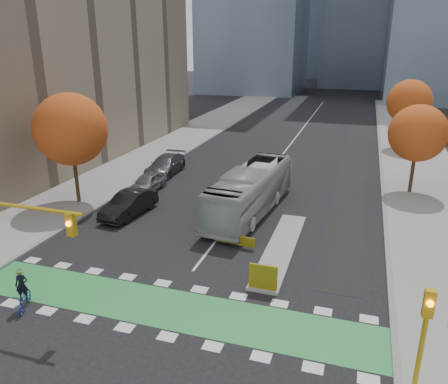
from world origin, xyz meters
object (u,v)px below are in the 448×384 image
Objects in this scene: tree_east_near at (418,133)px; cyclist at (24,296)px; traffic_signal_east at (425,326)px; parked_car_a at (147,183)px; hazard_board at (263,277)px; parked_car_c at (165,165)px; bus at (251,190)px; tree_west at (71,129)px; tree_east_far at (409,102)px; parked_car_b at (129,204)px.

tree_east_near is 3.57× the size of cyclist.
parked_car_a is at bearing 138.68° from traffic_signal_east.
traffic_signal_east is at bearing -40.03° from parked_car_a.
parked_car_c is (-13.00, 16.80, 0.02)m from hazard_board.
traffic_signal_east is 17.58m from bus.
tree_west is at bearing -109.80° from parked_car_c.
bus is (-11.69, -23.88, -3.60)m from tree_east_far.
bus is at bearing 107.83° from hazard_board.
traffic_signal_east reaches higher than parked_car_c.
tree_west is at bearing -133.30° from tree_east_far.
parked_car_b is at bearing -11.60° from tree_west.
bus is 2.08× the size of parked_car_c.
parked_car_b reaches higher than hazard_board.
parked_car_a is (-12.28, 11.80, -0.06)m from hazard_board.
tree_east_near is 1.63× the size of parked_car_a.
hazard_board is 0.20× the size of tree_east_near.
tree_east_near is 22.44m from parked_car_b.
tree_west is 7.32m from parked_car_a.
tree_east_near is at bearing 40.78° from bus.
parked_car_b is at bearing 148.58° from hazard_board.
parked_car_b is at bearing -80.80° from parked_car_c.
parked_car_c is (-21.50, -17.00, -4.42)m from tree_east_far.
traffic_signal_east is 0.94× the size of parked_car_a.
hazard_board is 8.26m from traffic_signal_east.
tree_east_far is at bearing 36.96° from parked_car_c.
cyclist is (-10.09, -4.70, -0.14)m from hazard_board.
traffic_signal_east is (22.50, -12.51, -2.88)m from tree_west.
tree_west reaches higher than parked_car_a.
tree_east_near is (24.00, 10.00, -0.75)m from tree_west.
tree_east_near is 21.55m from parked_car_a.
hazard_board is 0.71× the size of cyclist.
parked_car_c is (-2.91, 21.50, 0.16)m from cyclist.
traffic_signal_east is 0.72× the size of parked_car_c.
cyclist is 0.40× the size of parked_car_b.
tree_east_far is 27.76m from parked_car_c.
tree_west is 2.01× the size of traffic_signal_east.
cyclist reaches higher than parked_car_c.
tree_west is 1.45× the size of parked_car_c.
bus is (12.81, 2.12, -3.98)m from tree_west.
parked_car_c is (-21.00, -1.00, -4.04)m from tree_east_near.
tree_east_far reaches higher than parked_car_c.
cyclist reaches higher than parked_car_b.
traffic_signal_east is at bearing -93.81° from tree_east_near.
tree_east_far is at bearing 87.03° from traffic_signal_east.
tree_east_far reaches higher than tree_east_near.
tree_east_far reaches higher than cyclist.
parked_car_c is at bearing 150.59° from bus.
bus is at bearing 40.12° from cyclist.
parked_car_b is (-7.94, -3.12, -0.81)m from bus.
bus is at bearing 27.37° from parked_car_b.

